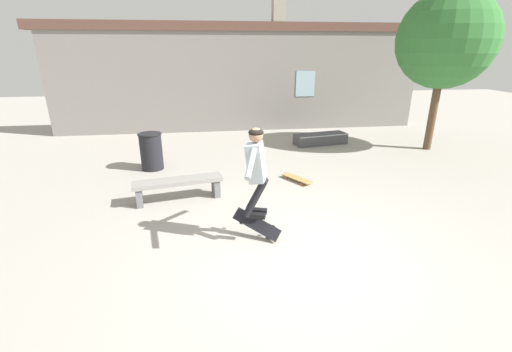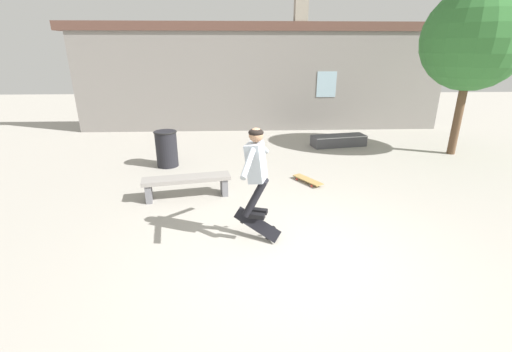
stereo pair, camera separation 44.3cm
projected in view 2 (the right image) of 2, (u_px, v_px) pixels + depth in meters
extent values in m
plane|color=#A39E93|center=(295.00, 258.00, 5.01)|extent=(40.00, 40.00, 0.00)
cube|color=gray|center=(261.00, 83.00, 12.44)|extent=(13.30, 0.40, 3.46)
cube|color=brown|center=(261.00, 26.00, 11.78)|extent=(13.96, 0.52, 0.30)
cube|color=gray|center=(301.00, 5.00, 11.60)|extent=(0.44, 0.44, 1.03)
cube|color=#99B7C6|center=(326.00, 84.00, 12.36)|extent=(0.70, 0.02, 0.90)
cylinder|color=brown|center=(458.00, 117.00, 9.65)|extent=(0.22, 0.22, 2.12)
sphere|color=#337033|center=(474.00, 39.00, 8.94)|extent=(2.64, 2.64, 2.64)
cube|color=gray|center=(187.00, 179.00, 6.92)|extent=(1.80, 0.71, 0.08)
cube|color=slate|center=(149.00, 192.00, 6.83)|extent=(0.18, 0.35, 0.37)
cube|color=slate|center=(224.00, 186.00, 7.16)|extent=(0.18, 0.35, 0.37)
cube|color=#4C4C51|center=(338.00, 141.00, 10.77)|extent=(1.76, 0.85, 0.34)
cube|color=#B7B7BC|center=(343.00, 138.00, 10.47)|extent=(1.67, 0.33, 0.02)
cylinder|color=black|center=(167.00, 149.00, 8.80)|extent=(0.54, 0.54, 0.93)
torus|color=black|center=(165.00, 132.00, 8.64)|extent=(0.58, 0.58, 0.04)
cube|color=#9EA8B2|center=(256.00, 162.00, 5.05)|extent=(0.38, 0.41, 0.60)
sphere|color=#A37556|center=(256.00, 135.00, 4.91)|extent=(0.26, 0.26, 0.21)
ellipsoid|color=black|center=(256.00, 133.00, 4.90)|extent=(0.28, 0.28, 0.12)
cylinder|color=black|center=(257.00, 194.00, 5.32)|extent=(0.37, 0.30, 0.62)
cube|color=black|center=(259.00, 211.00, 5.42)|extent=(0.28, 0.17, 0.07)
cylinder|color=black|center=(255.00, 199.00, 5.17)|extent=(0.41, 0.14, 0.62)
cube|color=black|center=(256.00, 216.00, 5.26)|extent=(0.28, 0.17, 0.07)
cylinder|color=#9EA8B2|center=(263.00, 148.00, 5.37)|extent=(0.25, 0.55, 0.33)
cylinder|color=#9EA8B2|center=(248.00, 163.00, 4.66)|extent=(0.25, 0.55, 0.33)
cube|color=black|center=(257.00, 224.00, 5.48)|extent=(0.76, 0.51, 0.42)
cylinder|color=black|center=(274.00, 227.00, 5.46)|extent=(0.07, 0.08, 0.06)
cylinder|color=black|center=(267.00, 239.00, 5.43)|extent=(0.07, 0.08, 0.06)
cylinder|color=black|center=(249.00, 211.00, 5.62)|extent=(0.07, 0.08, 0.06)
cylinder|color=black|center=(242.00, 223.00, 5.59)|extent=(0.07, 0.08, 0.06)
cube|color=#AD894C|center=(308.00, 180.00, 7.81)|extent=(0.61, 0.81, 0.02)
cylinder|color=#DB3D33|center=(297.00, 179.00, 7.96)|extent=(0.04, 0.05, 0.05)
cylinder|color=#DB3D33|center=(304.00, 177.00, 8.08)|extent=(0.04, 0.05, 0.05)
cylinder|color=#DB3D33|center=(312.00, 186.00, 7.57)|extent=(0.04, 0.05, 0.05)
cylinder|color=#DB3D33|center=(319.00, 184.00, 7.69)|extent=(0.04, 0.05, 0.05)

